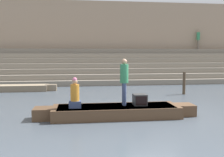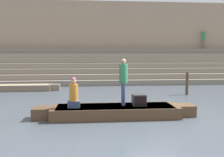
{
  "view_description": "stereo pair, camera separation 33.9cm",
  "coord_description": "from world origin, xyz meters",
  "views": [
    {
      "loc": [
        -2.96,
        -9.95,
        2.34
      ],
      "look_at": [
        -1.6,
        0.63,
        1.32
      ],
      "focal_mm": 42.0,
      "sensor_mm": 36.0,
      "label": 1
    },
    {
      "loc": [
        -2.63,
        -9.99,
        2.34
      ],
      "look_at": [
        -1.6,
        0.63,
        1.32
      ],
      "focal_mm": 42.0,
      "sensor_mm": 36.0,
      "label": 2
    }
  ],
  "objects": [
    {
      "name": "rowboat_main",
      "position": [
        -1.6,
        -0.57,
        0.22
      ],
      "size": [
        5.92,
        1.5,
        0.42
      ],
      "rotation": [
        0.0,
        0.0,
        0.02
      ],
      "color": "brown",
      "rests_on": "ground"
    },
    {
      "name": "mooring_post",
      "position": [
        3.03,
        4.28,
        0.64
      ],
      "size": [
        0.16,
        0.16,
        1.28
      ],
      "primitive_type": "cylinder",
      "color": "#473828",
      "rests_on": "ground"
    },
    {
      "name": "tv_set",
      "position": [
        -0.7,
        -0.53,
        0.62
      ],
      "size": [
        0.49,
        0.48,
        0.41
      ],
      "rotation": [
        0.0,
        0.0,
        0.04
      ],
      "color": "#2D2D2D",
      "rests_on": "rowboat_main"
    },
    {
      "name": "person_rowing",
      "position": [
        -3.1,
        -0.69,
        0.86
      ],
      "size": [
        0.43,
        0.34,
        1.09
      ],
      "rotation": [
        0.0,
        0.0,
        0.08
      ],
      "color": "#3D4C75",
      "rests_on": "rowboat_main"
    },
    {
      "name": "person_standing",
      "position": [
        -1.28,
        -0.45,
        1.42
      ],
      "size": [
        0.31,
        0.31,
        1.73
      ],
      "rotation": [
        0.0,
        0.0,
        -0.14
      ],
      "color": "#3D4C75",
      "rests_on": "rowboat_main"
    },
    {
      "name": "person_on_steps",
      "position": [
        7.72,
        12.53,
        3.71
      ],
      "size": [
        0.29,
        0.29,
        1.67
      ],
      "rotation": [
        0.0,
        0.0,
        1.74
      ],
      "color": "#756656",
      "rests_on": "ghat_steps"
    },
    {
      "name": "ground_plane",
      "position": [
        0.0,
        0.0,
        0.0
      ],
      "size": [
        120.0,
        120.0,
        0.0
      ],
      "primitive_type": "plane",
      "color": "#4C5660"
    },
    {
      "name": "moored_boat_shore",
      "position": [
        -6.91,
        6.82,
        0.2
      ],
      "size": [
        5.12,
        1.06,
        0.38
      ],
      "rotation": [
        0.0,
        0.0,
        0.07
      ],
      "color": "#756651",
      "rests_on": "ground"
    },
    {
      "name": "back_wall",
      "position": [
        0.0,
        13.42,
        3.38
      ],
      "size": [
        34.2,
        1.28,
        6.82
      ],
      "color": "tan",
      "rests_on": "ground"
    },
    {
      "name": "ghat_steps",
      "position": [
        0.0,
        11.34,
        0.98
      ],
      "size": [
        36.0,
        4.17,
        2.74
      ],
      "color": "gray",
      "rests_on": "ground"
    }
  ]
}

